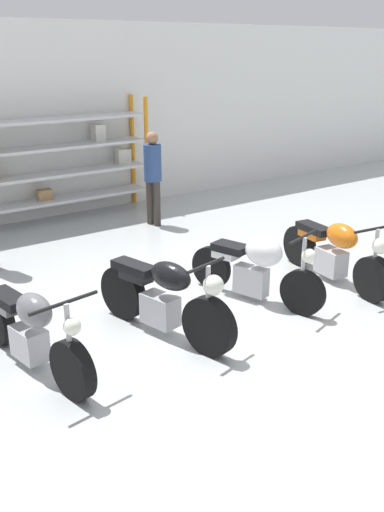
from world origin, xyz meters
The scene contains 8 objects.
ground_plane centered at (0.00, 0.00, 0.00)m, with size 30.00×30.00×0.00m, color #B2B7B7.
back_wall centered at (0.00, 5.45, 1.80)m, with size 30.00×0.08×3.60m.
shelving_rack centered at (-0.37, 5.09, 1.16)m, with size 4.89×0.63×2.23m.
motorcycle_grey centered at (-2.16, 0.18, 0.43)m, with size 0.70×2.07×0.98m.
motorcycle_black centered at (-0.68, 0.00, 0.46)m, with size 0.72×1.99×1.03m.
motorcycle_white centered at (0.80, 0.11, 0.48)m, with size 0.83×1.92×1.01m.
motorcycle_orange centered at (2.13, -0.04, 0.44)m, with size 0.72×2.12×0.99m.
person_browsing centered at (1.53, 3.77, 1.01)m, with size 0.38×0.38×1.71m.
Camera 1 is at (-3.82, -4.95, 3.11)m, focal length 40.00 mm.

